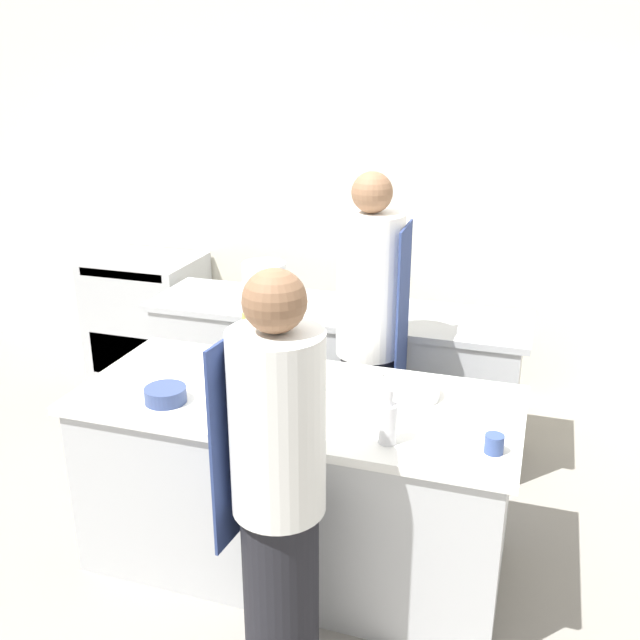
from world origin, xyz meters
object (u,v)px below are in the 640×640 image
bottle_wine (388,422)px  chef_at_stove (369,339)px  stockpot (264,279)px  bottle_cooking_oil (238,395)px  bowl_mixing_large (166,395)px  bowl_prep_small (411,390)px  bottle_vinegar (261,339)px  oven_range (148,317)px  chef_at_prep_near (278,490)px  cup (494,444)px  bottle_olive_oil (246,349)px

bottle_wine → chef_at_stove: bearing=108.2°
stockpot → bottle_cooking_oil: bearing=-71.9°
bowl_mixing_large → bowl_prep_small: 1.11m
chef_at_stove → bottle_vinegar: size_ratio=6.80×
bottle_wine → oven_range: bearing=139.0°
chef_at_prep_near → bowl_mixing_large: (-0.71, 0.45, 0.07)m
oven_range → bottle_wine: bearing=-41.0°
oven_range → chef_at_prep_near: chef_at_prep_near is taller
cup → bottle_vinegar: bearing=154.4°
bottle_olive_oil → cup: bottle_olive_oil is taller
bowl_prep_small → oven_range: bearing=145.9°
bowl_mixing_large → stockpot: bearing=96.0°
chef_at_stove → stockpot: (-0.87, 0.63, 0.08)m
oven_range → bottle_olive_oil: bottle_olive_oil is taller
bottle_vinegar → bowl_prep_small: 0.84m
bottle_cooking_oil → stockpot: size_ratio=0.63×
bottle_olive_oil → stockpot: size_ratio=1.08×
oven_range → cup: bearing=-35.8°
chef_at_stove → bottle_wine: bearing=16.7°
stockpot → bowl_prep_small: bearing=-44.6°
oven_range → bottle_olive_oil: 2.27m
bottle_vinegar → stockpot: (-0.39, 1.00, 0.00)m
chef_at_prep_near → bottle_wine: chef_at_prep_near is taller
cup → stockpot: size_ratio=0.27×
oven_range → bottle_olive_oil: bearing=-45.9°
chef_at_prep_near → cup: (0.73, 0.46, 0.07)m
bowl_mixing_large → bottle_vinegar: bearing=69.5°
bottle_olive_oil → bottle_vinegar: (-0.00, 0.18, -0.02)m
chef_at_prep_near → cup: 0.86m
chef_at_stove → cup: size_ratio=23.72×
bottle_cooking_oil → bottle_olive_oil: bearing=107.8°
chef_at_stove → bowl_prep_small: size_ratio=6.98×
oven_range → bottle_wine: size_ratio=3.96×
oven_range → bowl_prep_small: bearing=-34.1°
chef_at_stove → bowl_prep_small: 0.66m
chef_at_prep_near → bottle_vinegar: (-0.49, 1.04, 0.14)m
chef_at_prep_near → chef_at_stove: 1.41m
chef_at_stove → bottle_olive_oil: (-0.48, -0.55, 0.10)m
bottle_olive_oil → bottle_vinegar: size_ratio=1.17×
bottle_vinegar → bottle_wine: bottle_vinegar is taller
bowl_mixing_large → chef_at_prep_near: bearing=-32.4°
oven_range → bottle_cooking_oil: (1.65, -1.96, 0.49)m
chef_at_stove → bottle_vinegar: chef_at_stove is taller
bottle_olive_oil → stockpot: bottle_olive_oil is taller
bottle_vinegar → bowl_mixing_large: bottle_vinegar is taller
bottle_wine → cup: bottle_wine is taller
bottle_olive_oil → bottle_wine: size_ratio=1.33×
chef_at_prep_near → bottle_olive_oil: 1.00m
chef_at_stove → bowl_mixing_large: (-0.70, -0.96, 0.01)m
chef_at_stove → chef_at_prep_near: bearing=-0.8°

